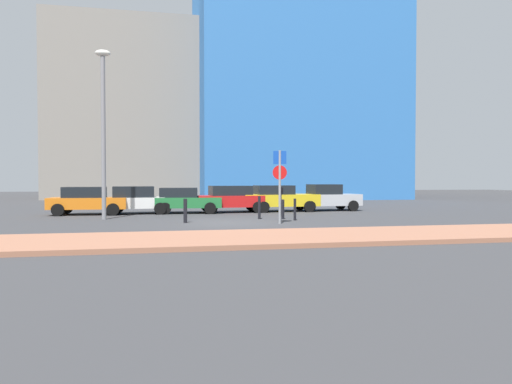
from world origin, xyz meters
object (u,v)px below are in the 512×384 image
parking_sign_post (280,178)px  parked_car_green (184,200)px  parking_meter (281,200)px  parked_car_yellow (278,198)px  parked_car_red (233,198)px  traffic_bollard_near (259,208)px  traffic_bollard_edge (295,209)px  parked_car_orange (88,200)px  parked_car_white (136,200)px  street_lamp (103,121)px  traffic_bollard_mid (283,209)px  traffic_bollard_far (185,211)px  parked_car_silver (326,197)px

parking_sign_post → parked_car_green: bearing=117.2°
parking_meter → parked_car_yellow: bearing=76.9°
parked_car_red → traffic_bollard_near: 4.81m
traffic_bollard_near → traffic_bollard_edge: size_ratio=1.09×
parked_car_orange → parked_car_white: 2.50m
street_lamp → traffic_bollard_edge: street_lamp is taller
parking_sign_post → parked_car_white: bearing=131.0°
parking_meter → traffic_bollard_mid: (0.47, 1.50, -0.51)m
traffic_bollard_mid → traffic_bollard_edge: 0.92m
parked_car_orange → parked_car_green: (5.08, 0.20, -0.02)m
parked_car_yellow → traffic_bollard_mid: bearing=-101.8°
parked_car_yellow → parking_sign_post: 7.82m
parking_sign_post → traffic_bollard_mid: size_ratio=3.34×
traffic_bollard_near → traffic_bollard_far: 3.75m
parked_car_green → parked_car_yellow: parked_car_yellow is taller
parked_car_silver → traffic_bollard_far: 10.78m
parking_sign_post → street_lamp: 8.86m
traffic_bollard_near → traffic_bollard_mid: bearing=-9.9°
traffic_bollard_far → traffic_bollard_edge: size_ratio=1.05×
parked_car_white → traffic_bollard_mid: bearing=-34.8°
traffic_bollard_near → traffic_bollard_edge: traffic_bollard_near is taller
parked_car_red → parked_car_silver: parked_car_silver is taller
parked_car_green → parking_sign_post: (3.71, -7.21, 1.20)m
parked_car_orange → parked_car_red: size_ratio=0.91×
traffic_bollard_mid → traffic_bollard_edge: bearing=-66.8°
parked_car_green → parked_car_silver: size_ratio=0.99×
parked_car_silver → parking_sign_post: bearing=-122.1°
parked_car_red → traffic_bollard_far: parked_car_red is taller
parked_car_orange → parked_car_red: 7.91m
parked_car_red → street_lamp: (-6.68, -3.52, 3.80)m
parked_car_orange → street_lamp: size_ratio=0.52×
parking_sign_post → street_lamp: size_ratio=0.39×
parked_car_yellow → traffic_bollard_mid: size_ratio=4.90×
traffic_bollard_near → traffic_bollard_far: (-3.53, -1.27, -0.02)m
street_lamp → traffic_bollard_far: bearing=-34.5°
parked_car_silver → parked_car_orange: bearing=-177.3°
parked_car_yellow → parking_sign_post: bearing=-103.6°
street_lamp → traffic_bollard_edge: size_ratio=7.93×
traffic_bollard_far → traffic_bollard_mid: bearing=13.2°
parked_car_white → parking_meter: size_ratio=2.87×
traffic_bollard_far → parked_car_red: bearing=63.6°
traffic_bollard_mid → parked_car_orange: bearing=153.9°
parked_car_white → street_lamp: bearing=-110.1°
parked_car_red → traffic_bollard_far: bearing=-116.4°
parked_car_white → street_lamp: (-1.26, -3.45, 3.82)m
parked_car_red → parked_car_orange: bearing=-177.9°
parked_car_yellow → traffic_bollard_edge: 6.06m
parked_car_green → parking_meter: 7.50m
parked_car_orange → traffic_bollard_far: bearing=-49.5°
parking_sign_post → parked_car_red: bearing=96.9°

